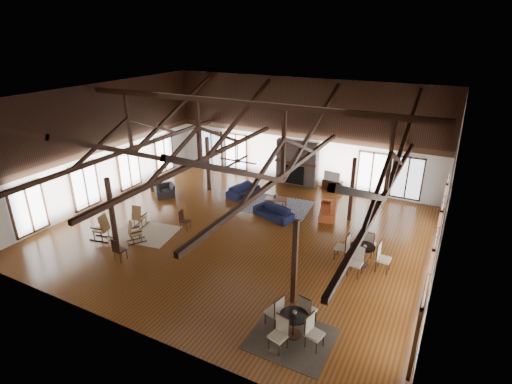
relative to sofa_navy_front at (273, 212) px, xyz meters
The scene contains 31 objects.
floor 2.11m from the sofa_navy_front, 109.98° to the right, with size 16.00×16.00×0.00m, color brown.
ceiling 6.08m from the sofa_navy_front, 109.98° to the right, with size 16.00×14.00×0.02m, color black.
wall_back 5.76m from the sofa_navy_front, 98.08° to the left, with size 16.00×0.02×6.00m, color white.
wall_front 9.39m from the sofa_navy_front, 94.56° to the right, with size 16.00×0.02×6.00m, color white.
wall_left 9.33m from the sofa_navy_front, 167.29° to the right, with size 0.02×14.00×6.00m, color white.
wall_right 8.02m from the sofa_navy_front, 15.09° to the right, with size 0.02×14.00×6.00m, color white.
roof_truss 4.28m from the sofa_navy_front, 109.98° to the right, with size 15.60×14.07×3.14m.
post_grid 2.43m from the sofa_navy_front, 109.98° to the right, with size 8.16×7.16×3.05m.
fireplace 4.86m from the sofa_navy_front, 98.63° to the left, with size 2.50×0.69×2.60m.
ceiling_fan 4.55m from the sofa_navy_front, 94.14° to the right, with size 1.60×1.60×0.75m.
sofa_navy_front is the anchor object (origin of this frame).
sofa_navy_left 3.17m from the sofa_navy_front, 146.38° to the left, with size 0.77×1.96×0.57m, color #131735.
sofa_orange 2.69m from the sofa_navy_front, 33.85° to the left, with size 0.78×1.98×0.58m, color #A84620.
coffee_table 1.33m from the sofa_navy_front, 109.31° to the left, with size 1.25×0.90×0.43m.
vase 1.40m from the sofa_navy_front, 111.81° to the left, with size 0.19×0.19×0.20m, color #B2B2B2.
armchair 6.37m from the sofa_navy_front, behind, with size 1.01×0.88×0.66m, color #28282A.
side_table_lamp 7.25m from the sofa_navy_front, behind, with size 0.49×0.49×1.24m.
rocking_chair_a 6.29m from the sofa_navy_front, 144.11° to the right, with size 0.59×0.90×1.08m.
rocking_chair_b 6.50m from the sofa_navy_front, 131.22° to the right, with size 0.79×0.89×1.02m.
rocking_chair_c 7.73m from the sofa_navy_front, 136.56° to the right, with size 1.00×0.65×1.19m.
side_chair_a 4.30m from the sofa_navy_front, 137.00° to the right, with size 0.44×0.44×0.92m.
side_chair_b 7.31m from the sofa_navy_front, 121.00° to the right, with size 0.41×0.41×0.96m.
cafe_table_near 7.93m from the sofa_navy_front, 60.67° to the right, with size 2.01×2.01×1.03m.
cafe_table_far 5.23m from the sofa_navy_front, 24.43° to the right, with size 2.18×2.18×1.13m.
cup_near 7.90m from the sofa_navy_front, 60.47° to the right, with size 0.12×0.12×0.09m, color #B2B2B2.
cup_far 5.37m from the sofa_navy_front, 24.67° to the right, with size 0.12×0.12×0.09m, color #B2B2B2.
tv_console 4.99m from the sofa_navy_front, 73.48° to the left, with size 1.09×0.41×0.54m, color black.
television 5.01m from the sofa_navy_front, 73.65° to the left, with size 0.94×0.12×0.54m, color #B2B2B2.
rug_tan 6.00m from the sofa_navy_front, 137.69° to the right, with size 2.63×2.07×0.01m, color tan.
rug_navy 1.38m from the sofa_navy_front, 107.69° to the left, with size 3.40×2.55×0.01m, color #171941.
rug_dark 8.10m from the sofa_navy_front, 61.09° to the right, with size 2.36×2.14×0.01m, color black.
Camera 1 is at (7.93, -13.79, 8.55)m, focal length 28.00 mm.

